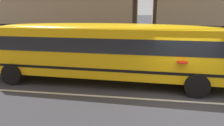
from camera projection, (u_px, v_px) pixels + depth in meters
ground_plane at (184, 102)px, 8.43m from camera, size 400.00×400.00×0.00m
sidewalk_far at (167, 61)px, 15.29m from camera, size 120.00×3.00×0.01m
lane_centreline at (184, 101)px, 8.42m from camera, size 110.00×0.16×0.01m
school_bus at (108, 48)px, 10.39m from camera, size 13.36×3.42×2.97m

